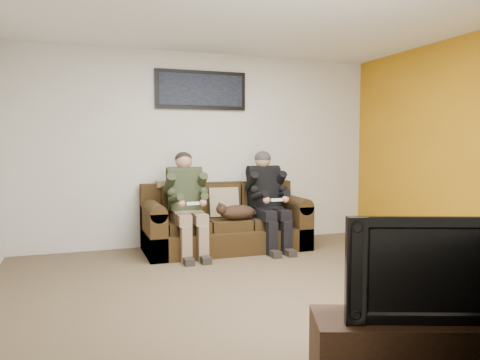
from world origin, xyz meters
name	(u,v)px	position (x,y,z in m)	size (l,w,h in m)	color
floor	(265,290)	(0.00, 0.00, 0.00)	(5.00, 5.00, 0.00)	brown
ceiling	(266,7)	(0.00, 0.00, 2.60)	(5.00, 5.00, 0.00)	silver
wall_back	(203,149)	(0.00, 2.25, 1.30)	(5.00, 5.00, 0.00)	beige
wall_front	(451,159)	(0.00, -2.25, 1.30)	(5.00, 5.00, 0.00)	beige
wall_right	(477,151)	(2.50, 0.00, 1.30)	(4.50, 4.50, 0.00)	beige
accent_wall_right	(476,151)	(2.49, 0.00, 1.30)	(4.50, 4.50, 0.00)	#B97B12
sofa	(224,224)	(0.17, 1.82, 0.32)	(2.09, 0.90, 0.85)	#32220F
throw_pillow	(223,202)	(0.17, 1.86, 0.61)	(0.40, 0.11, 0.38)	#968162
throw_blanket	(172,184)	(-0.46, 2.09, 0.85)	(0.43, 0.21, 0.08)	tan
person_left	(187,198)	(-0.37, 1.65, 0.71)	(0.51, 0.87, 1.27)	#897056
person_right	(267,194)	(0.71, 1.65, 0.71)	(0.51, 0.86, 1.28)	black
cat	(236,212)	(0.24, 1.55, 0.52)	(0.66, 0.26, 0.24)	#3E2718
framed_poster	(201,90)	(-0.03, 2.22, 2.10)	(1.25, 0.05, 0.52)	black
tv_stand	(431,354)	(0.19, -1.95, 0.20)	(1.30, 0.42, 0.41)	black
television	(434,266)	(0.19, -1.95, 0.70)	(1.01, 0.13, 0.58)	black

